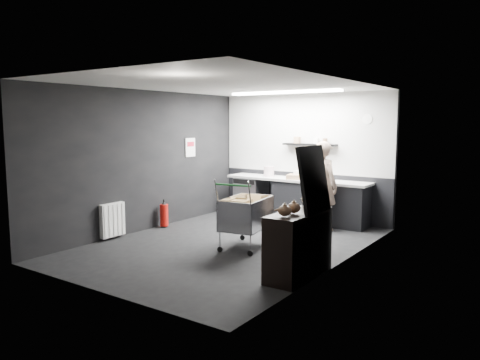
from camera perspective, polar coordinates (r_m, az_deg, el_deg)
The scene contains 22 objects.
floor at distance 8.13m, azimuth -1.29°, elevation -7.83°, with size 5.50×5.50×0.00m, color black.
ceiling at distance 7.88m, azimuth -1.35°, elevation 11.51°, with size 5.50×5.50×0.00m, color silver.
wall_back at distance 10.23m, azimuth 7.78°, elevation 2.86°, with size 5.50×5.50×0.00m, color black.
wall_front at distance 5.90m, azimuth -17.22°, elevation -0.46°, with size 5.50×5.50×0.00m, color black.
wall_left at distance 9.20m, azimuth -11.45°, elevation 2.32°, with size 5.50×5.50×0.00m, color black.
wall_right at distance 6.91m, azimuth 12.22°, elevation 0.76°, with size 5.50×5.50×0.00m, color black.
kitchen_wall_panel at distance 10.19m, azimuth 7.78°, elevation 5.66°, with size 3.95×0.02×1.70m, color silver.
dado_panel at distance 10.31m, azimuth 7.65°, elevation -1.86°, with size 3.95×0.02×1.00m, color black.
floating_shelf at distance 10.01m, azimuth 8.49°, elevation 4.31°, with size 1.20×0.22×0.04m, color black.
wall_clock at distance 9.63m, azimuth 15.29°, elevation 7.18°, with size 0.20×0.20×0.03m, color white.
poster at distance 10.12m, azimuth -6.08°, elevation 3.97°, with size 0.02×0.30×0.40m, color white.
poster_red_band at distance 10.11m, azimuth -6.07°, elevation 4.37°, with size 0.01×0.22×0.10m, color red.
radiator at distance 8.71m, azimuth -15.30°, elevation -4.71°, with size 0.10×0.50×0.60m, color white.
ceiling_strip at distance 9.43m, azimuth 5.39°, elevation 10.57°, with size 2.40×0.20×0.04m, color white.
prep_counter at distance 9.99m, azimuth 7.53°, elevation -2.40°, with size 3.20×0.61×0.90m.
person at distance 9.22m, azimuth 10.15°, elevation -0.68°, with size 0.63×0.41×1.73m, color beige.
shopping_cart at distance 7.80m, azimuth 0.73°, elevation -4.36°, with size 0.78×1.12×1.14m.
sideboard at distance 6.43m, azimuth 7.38°, elevation -6.69°, with size 0.51×1.19×1.78m.
fire_extinguisher at distance 9.48m, azimuth -9.24°, elevation -4.15°, with size 0.16×0.16×0.54m.
cardboard_box at distance 9.89m, azimuth 7.23°, elevation 0.38°, with size 0.47×0.36×0.09m, color #9A7452.
pink_tub at distance 10.30m, azimuth 3.55°, elevation 1.06°, with size 0.22×0.22×0.22m, color beige.
white_container at distance 9.89m, azimuth 7.23°, elevation 0.61°, with size 0.20×0.15×0.17m, color white.
Camera 1 is at (4.62, -6.35, 2.09)m, focal length 35.00 mm.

